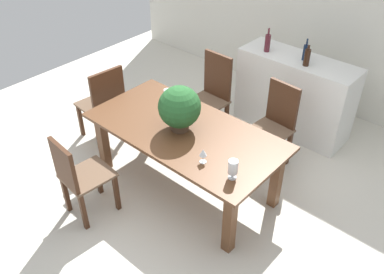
{
  "coord_description": "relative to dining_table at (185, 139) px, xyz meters",
  "views": [
    {
      "loc": [
        2.31,
        -2.51,
        3.16
      ],
      "look_at": [
        0.06,
        0.03,
        0.66
      ],
      "focal_mm": 38.71,
      "sensor_mm": 36.0,
      "label": 1
    }
  ],
  "objects": [
    {
      "name": "dining_table",
      "position": [
        0.0,
        0.0,
        0.0
      ],
      "size": [
        2.04,
        1.03,
        0.75
      ],
      "color": "brown",
      "rests_on": "ground"
    },
    {
      "name": "flower_centerpiece",
      "position": [
        -0.04,
        -0.02,
        0.37
      ],
      "size": [
        0.42,
        0.42,
        0.47
      ],
      "color": "#4C3828",
      "rests_on": "dining_table"
    },
    {
      "name": "wine_glass",
      "position": [
        0.47,
        -0.27,
        0.22
      ],
      "size": [
        0.07,
        0.07,
        0.14
      ],
      "color": "silver",
      "rests_on": "dining_table"
    },
    {
      "name": "wine_bottle_clear",
      "position": [
        -0.14,
        1.65,
        0.47
      ],
      "size": [
        0.07,
        0.07,
        0.29
      ],
      "color": "#511E28",
      "rests_on": "kitchen_counter"
    },
    {
      "name": "chair_far_right",
      "position": [
        0.47,
        1.0,
        -0.09
      ],
      "size": [
        0.45,
        0.45,
        1.0
      ],
      "rotation": [
        0.0,
        0.0,
        -0.08
      ],
      "color": "#422616",
      "rests_on": "ground"
    },
    {
      "name": "chair_head_end",
      "position": [
        -1.3,
        -0.01,
        -0.08
      ],
      "size": [
        0.52,
        0.52,
        1.0
      ],
      "rotation": [
        0.0,
        0.0,
        -1.66
      ],
      "color": "#422616",
      "rests_on": "ground"
    },
    {
      "name": "wine_bottle_amber",
      "position": [
        0.41,
        1.63,
        0.46
      ],
      "size": [
        0.07,
        0.07,
        0.25
      ],
      "color": "black",
      "rests_on": "kitchen_counter"
    },
    {
      "name": "wine_bottle_tall",
      "position": [
        0.33,
        1.74,
        0.45
      ],
      "size": [
        0.06,
        0.06,
        0.26
      ],
      "color": "#0F1E38",
      "rests_on": "kitchen_counter"
    },
    {
      "name": "ground_plane",
      "position": [
        0.0,
        0.02,
        -0.63
      ],
      "size": [
        7.04,
        7.04,
        0.0
      ],
      "primitive_type": "plane",
      "color": "silver"
    },
    {
      "name": "chair_far_left",
      "position": [
        -0.46,
        1.01,
        -0.06
      ],
      "size": [
        0.45,
        0.43,
        1.05
      ],
      "rotation": [
        0.0,
        0.0,
        -0.02
      ],
      "color": "#422616",
      "rests_on": "ground"
    },
    {
      "name": "back_wall",
      "position": [
        0.0,
        2.62,
        0.67
      ],
      "size": [
        6.4,
        0.1,
        2.6
      ],
      "primitive_type": "cube",
      "color": "silver",
      "rests_on": "ground"
    },
    {
      "name": "crystal_vase_left",
      "position": [
        -0.45,
        0.23,
        0.22
      ],
      "size": [
        0.09,
        0.09,
        0.19
      ],
      "color": "silver",
      "rests_on": "dining_table"
    },
    {
      "name": "crystal_vase_center_near",
      "position": [
        0.8,
        -0.26,
        0.23
      ],
      "size": [
        0.09,
        0.09,
        0.19
      ],
      "color": "silver",
      "rests_on": "dining_table"
    },
    {
      "name": "chair_near_left",
      "position": [
        -0.47,
        -1.0,
        -0.11
      ],
      "size": [
        0.45,
        0.49,
        0.94
      ],
      "rotation": [
        0.0,
        0.0,
        3.05
      ],
      "color": "#422616",
      "rests_on": "ground"
    },
    {
      "name": "kitchen_counter",
      "position": [
        0.27,
        1.74,
        -0.14
      ],
      "size": [
        1.45,
        0.52,
        0.99
      ],
      "primitive_type": "cube",
      "color": "silver",
      "rests_on": "ground"
    }
  ]
}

